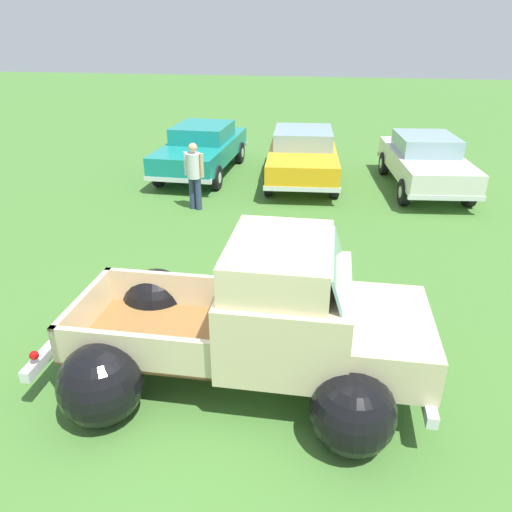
# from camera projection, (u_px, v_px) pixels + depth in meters

# --- Properties ---
(ground_plane) EXTENTS (80.00, 80.00, 0.00)m
(ground_plane) POSITION_uv_depth(u_px,v_px,m) (235.00, 375.00, 6.26)
(ground_plane) COLOR #477A33
(vintage_pickup_truck) EXTENTS (4.65, 2.81, 1.96)m
(vintage_pickup_truck) POSITION_uv_depth(u_px,v_px,m) (265.00, 329.00, 5.88)
(vintage_pickup_truck) COLOR black
(vintage_pickup_truck) RESTS_ON ground
(show_car_0) EXTENTS (1.92, 4.61, 1.43)m
(show_car_0) POSITION_uv_depth(u_px,v_px,m) (202.00, 147.00, 14.44)
(show_car_0) COLOR black
(show_car_0) RESTS_ON ground
(show_car_1) EXTENTS (2.27, 4.75, 1.43)m
(show_car_1) POSITION_uv_depth(u_px,v_px,m) (303.00, 153.00, 13.79)
(show_car_1) COLOR black
(show_car_1) RESTS_ON ground
(show_car_2) EXTENTS (2.25, 4.50, 1.43)m
(show_car_2) POSITION_uv_depth(u_px,v_px,m) (425.00, 160.00, 13.08)
(show_car_2) COLOR black
(show_car_2) RESTS_ON ground
(spectator_0) EXTENTS (0.54, 0.42, 1.62)m
(spectator_0) POSITION_uv_depth(u_px,v_px,m) (194.00, 172.00, 11.51)
(spectator_0) COLOR navy
(spectator_0) RESTS_ON ground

